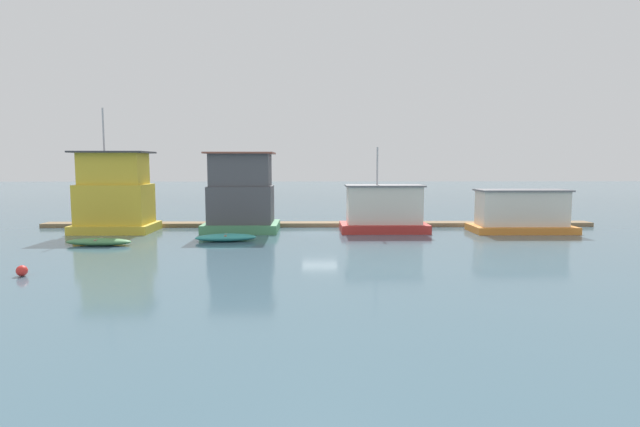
# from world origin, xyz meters

# --- Properties ---
(ground_plane) EXTENTS (200.00, 200.00, 0.00)m
(ground_plane) POSITION_xyz_m (0.00, 0.00, 0.00)
(ground_plane) COLOR #426070
(dock_walkway) EXTENTS (42.40, 1.49, 0.30)m
(dock_walkway) POSITION_xyz_m (0.00, 3.12, 0.15)
(dock_walkway) COLOR #846B4C
(dock_walkway) RESTS_ON ground_plane
(houseboat_yellow) EXTENTS (5.42, 3.82, 8.72)m
(houseboat_yellow) POSITION_xyz_m (-14.55, 0.12, 2.58)
(houseboat_yellow) COLOR gold
(houseboat_yellow) RESTS_ON ground_plane
(houseboat_green) EXTENTS (5.28, 4.12, 5.65)m
(houseboat_green) POSITION_xyz_m (-5.62, 0.29, 2.60)
(houseboat_green) COLOR #4C9360
(houseboat_green) RESTS_ON ground_plane
(houseboat_red) EXTENTS (6.17, 3.21, 6.00)m
(houseboat_red) POSITION_xyz_m (4.58, -0.10, 1.53)
(houseboat_red) COLOR red
(houseboat_red) RESTS_ON ground_plane
(houseboat_orange) EXTENTS (7.07, 3.22, 3.03)m
(houseboat_orange) POSITION_xyz_m (14.31, -0.50, 1.39)
(houseboat_orange) COLOR orange
(houseboat_orange) RESTS_ON ground_plane
(dinghy_green) EXTENTS (3.92, 1.26, 0.44)m
(dinghy_green) POSITION_xyz_m (-13.25, -5.88, 0.22)
(dinghy_green) COLOR #47844C
(dinghy_green) RESTS_ON ground_plane
(dinghy_teal) EXTENTS (3.91, 1.73, 0.48)m
(dinghy_teal) POSITION_xyz_m (-5.96, -4.39, 0.24)
(dinghy_teal) COLOR teal
(dinghy_teal) RESTS_ON ground_plane
(mooring_post_near_left) EXTENTS (0.28, 0.28, 2.14)m
(mooring_post_near_left) POSITION_xyz_m (6.87, 2.12, 1.07)
(mooring_post_near_left) COLOR brown
(mooring_post_near_left) RESTS_ON ground_plane
(buoy_red) EXTENTS (0.47, 0.47, 0.47)m
(buoy_red) POSITION_xyz_m (-13.15, -13.97, 0.24)
(buoy_red) COLOR red
(buoy_red) RESTS_ON ground_plane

